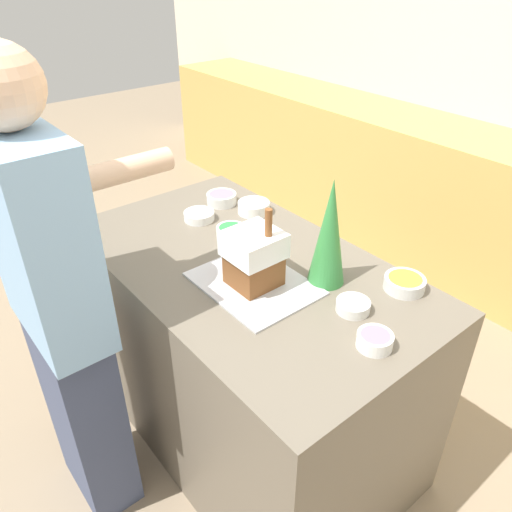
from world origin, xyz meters
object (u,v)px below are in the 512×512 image
Objects in this scene: candy_bowl_far_left at (353,306)px; candy_bowl_near_tray_right at (254,207)px; gingerbread_house at (254,257)px; candy_bowl_far_right at (231,232)px; candy_bowl_front_corner at (199,215)px; candy_bowl_center_rear at (405,283)px; person at (61,313)px; decorative_tree at (329,233)px; candy_bowl_behind_tray at (222,198)px; candy_bowl_beside_tree at (375,340)px; baking_tray at (254,284)px.

candy_bowl_near_tray_right is at bearing 165.70° from candy_bowl_far_left.
candy_bowl_far_right is (-0.30, 0.13, -0.08)m from gingerbread_house.
candy_bowl_near_tray_right reaches higher than candy_bowl_front_corner.
candy_bowl_center_rear is at bearing 82.18° from candy_bowl_far_left.
person reaches higher than candy_bowl_center_rear.
gingerbread_house is 2.49× the size of candy_bowl_far_right.
gingerbread_house is at bearing -123.76° from decorative_tree.
person is at bearing -81.87° from candy_bowl_near_tray_right.
candy_bowl_far_right is at bearing 2.03° from candy_bowl_front_corner.
decorative_tree reaches higher than candy_bowl_behind_tray.
person is at bearing -129.85° from candy_bowl_far_left.
candy_bowl_far_left is at bearing -14.30° from candy_bowl_near_tray_right.
gingerbread_house is at bearing -153.60° from candy_bowl_far_left.
candy_bowl_front_corner is at bearing 177.38° from candy_bowl_beside_tree.
candy_bowl_front_corner is at bearing -68.20° from candy_bowl_behind_tray.
candy_bowl_front_corner is 0.96× the size of candy_bowl_behind_tray.
decorative_tree is 2.97× the size of candy_bowl_front_corner.
decorative_tree is 0.59m from candy_bowl_near_tray_right.
candy_bowl_far_left is 0.06× the size of person.
candy_bowl_far_right is 0.60m from candy_bowl_far_left.
candy_bowl_front_corner is 0.93× the size of candy_bowl_near_tray_right.
candy_bowl_far_right is 0.07× the size of person.
decorative_tree is 0.67m from candy_bowl_front_corner.
candy_bowl_far_right is 0.76m from candy_bowl_beside_tree.
baking_tray is 2.98× the size of candy_bowl_near_tray_right.
candy_bowl_behind_tray reaches higher than baking_tray.
candy_bowl_far_left is 0.17m from candy_bowl_beside_tree.
gingerbread_house is 0.64m from person.
baking_tray is 1.43× the size of gingerbread_house.
candy_bowl_far_left is 0.79× the size of candy_bowl_center_rear.
candy_bowl_beside_tree is (0.32, -0.13, -0.16)m from decorative_tree.
candy_bowl_far_right is at bearing -60.38° from candy_bowl_near_tray_right.
candy_bowl_far_right is 0.84× the size of candy_bowl_near_tray_right.
gingerbread_house reaches higher than candy_bowl_front_corner.
candy_bowl_beside_tree is at bearing 9.26° from baking_tray.
person reaches higher than candy_bowl_far_left.
person is (-0.60, -0.71, -0.04)m from candy_bowl_far_left.
candy_bowl_far_right is (-0.43, -0.08, -0.16)m from decorative_tree.
candy_bowl_far_right reaches higher than candy_bowl_center_rear.
candy_bowl_near_tray_right reaches higher than candy_bowl_beside_tree.
candy_bowl_front_corner is (-0.51, 0.12, -0.09)m from gingerbread_house.
candy_bowl_behind_tray reaches higher than candy_bowl_front_corner.
gingerbread_house is at bearing 62.77° from person.
baking_tray is 0.32m from candy_bowl_far_right.
decorative_tree is at bearing 60.94° from person.
candy_bowl_near_tray_right is 0.91m from person.
candy_bowl_behind_tray reaches higher than candy_bowl_center_rear.
candy_bowl_beside_tree reaches higher than candy_bowl_front_corner.
candy_bowl_near_tray_right is (0.09, 0.22, 0.01)m from candy_bowl_front_corner.
candy_bowl_front_corner is 1.18× the size of candy_bowl_far_left.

